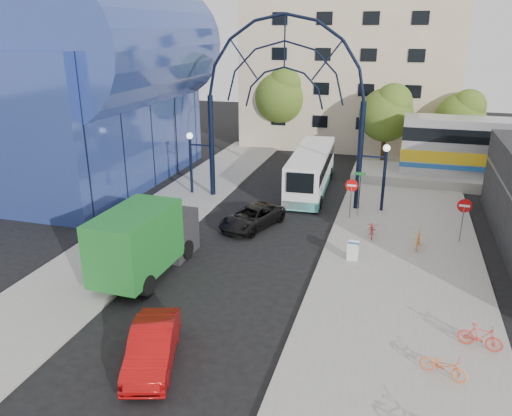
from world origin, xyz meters
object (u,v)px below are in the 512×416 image
(bike_near_a, at_px, (372,229))
(bike_far_a, at_px, (444,366))
(stop_sign, at_px, (351,189))
(bike_far_b, at_px, (481,337))
(green_truck, at_px, (146,239))
(tree_north_b, at_px, (283,94))
(tree_north_c, at_px, (462,116))
(black_suv, at_px, (252,217))
(city_bus, at_px, (311,170))
(tree_north_a, at_px, (388,112))
(red_sedan, at_px, (152,346))
(gateway_arch, at_px, (284,73))
(bike_near_b, at_px, (418,239))
(do_not_enter_sign, at_px, (464,210))
(sandwich_board, at_px, (353,249))
(street_name_sign, at_px, (359,185))

(bike_near_a, relative_size, bike_far_a, 1.03)
(stop_sign, height_order, bike_far_b, stop_sign)
(stop_sign, height_order, green_truck, green_truck)
(bike_near_a, bearing_deg, bike_far_a, -79.18)
(tree_north_b, relative_size, green_truck, 1.17)
(stop_sign, bearing_deg, tree_north_c, 65.31)
(black_suv, bearing_deg, green_truck, -95.15)
(stop_sign, distance_m, city_bus, 6.38)
(tree_north_b, height_order, bike_far_b, tree_north_b)
(tree_north_a, bearing_deg, red_sedan, -101.97)
(gateway_arch, relative_size, bike_near_b, 8.28)
(black_suv, bearing_deg, do_not_enter_sign, 23.93)
(tree_north_b, relative_size, bike_far_b, 5.09)
(sandwich_board, distance_m, tree_north_c, 23.17)
(sandwich_board, relative_size, bike_near_a, 0.61)
(street_name_sign, relative_size, sandwich_board, 2.83)
(sandwich_board, height_order, bike_far_a, sandwich_board)
(stop_sign, relative_size, bike_near_b, 1.52)
(sandwich_board, height_order, black_suv, black_suv)
(tree_north_c, height_order, red_sedan, tree_north_c)
(sandwich_board, bearing_deg, tree_north_a, 88.50)
(black_suv, bearing_deg, tree_north_b, 118.37)
(sandwich_board, distance_m, bike_near_a, 3.60)
(do_not_enter_sign, distance_m, red_sedan, 18.14)
(sandwich_board, height_order, city_bus, city_bus)
(tree_north_a, xyz_separation_m, bike_far_b, (4.74, -26.06, -4.01))
(black_suv, bearing_deg, red_sedan, -68.90)
(city_bus, bearing_deg, sandwich_board, -72.42)
(stop_sign, relative_size, sandwich_board, 2.53)
(green_truck, bearing_deg, tree_north_b, 91.67)
(bike_far_b, bearing_deg, bike_far_a, 159.94)
(city_bus, relative_size, red_sedan, 2.53)
(street_name_sign, relative_size, black_suv, 0.61)
(gateway_arch, xyz_separation_m, city_bus, (1.35, 3.34, -7.03))
(stop_sign, height_order, city_bus, city_bus)
(bike_near_b, bearing_deg, sandwich_board, -135.47)
(tree_north_b, bearing_deg, bike_far_b, -63.89)
(tree_north_c, bearing_deg, city_bus, -135.51)
(gateway_arch, distance_m, green_truck, 14.20)
(gateway_arch, distance_m, bike_far_a, 20.40)
(black_suv, xyz_separation_m, bike_far_b, (11.49, -9.23, -0.05))
(street_name_sign, xyz_separation_m, sandwich_board, (0.40, -6.62, -1.39))
(stop_sign, relative_size, tree_north_a, 0.36)
(do_not_enter_sign, xyz_separation_m, bike_far_b, (-0.14, -10.13, -1.38))
(sandwich_board, bearing_deg, tree_north_c, 73.45)
(black_suv, bearing_deg, street_name_sign, 50.51)
(bike_near_a, xyz_separation_m, bike_near_b, (2.46, -1.01, 0.07))
(tree_north_c, xyz_separation_m, green_truck, (-15.93, -25.76, -2.57))
(green_truck, distance_m, bike_near_b, 14.13)
(sandwich_board, relative_size, black_suv, 0.21)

